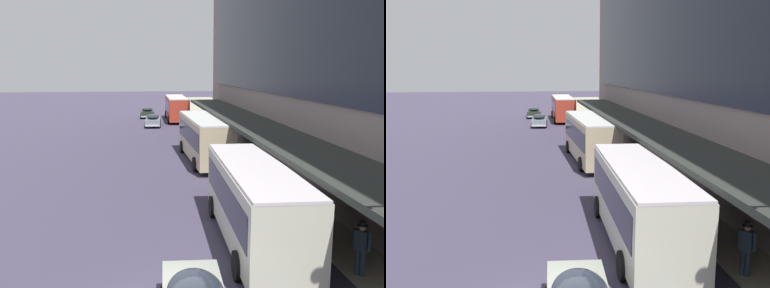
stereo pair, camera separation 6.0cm
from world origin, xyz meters
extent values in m
cube|color=#AF3725|center=(4.08, 45.81, 1.72)|extent=(2.60, 9.84, 2.74)
cube|color=black|center=(4.08, 45.81, 2.05)|extent=(2.63, 9.06, 1.21)
cube|color=silver|center=(4.08, 45.81, 3.14)|extent=(2.49, 9.84, 0.12)
cube|color=black|center=(4.12, 50.76, 2.84)|extent=(1.26, 0.07, 0.36)
cylinder|color=black|center=(2.85, 49.16, 0.50)|extent=(0.26, 1.00, 1.00)
cylinder|color=black|center=(5.37, 49.14, 0.50)|extent=(0.26, 1.00, 1.00)
cylinder|color=black|center=(2.80, 42.77, 0.50)|extent=(0.26, 1.00, 1.00)
cylinder|color=black|center=(5.32, 42.75, 0.50)|extent=(0.26, 1.00, 1.00)
cube|color=tan|center=(3.94, 20.24, 1.79)|extent=(2.78, 10.26, 2.88)
cube|color=black|center=(3.94, 20.24, 2.14)|extent=(2.79, 9.45, 1.27)
cube|color=silver|center=(3.94, 20.24, 3.28)|extent=(2.69, 10.26, 0.12)
cube|color=black|center=(3.76, 25.37, 2.98)|extent=(1.21, 0.10, 0.36)
cylinder|color=black|center=(2.61, 23.65, 0.50)|extent=(0.29, 1.01, 1.00)
cylinder|color=black|center=(5.03, 23.74, 0.50)|extent=(0.29, 1.01, 1.00)
cylinder|color=black|center=(2.85, 17.04, 0.50)|extent=(0.29, 1.01, 1.00)
cylinder|color=black|center=(5.26, 17.13, 0.50)|extent=(0.29, 1.01, 1.00)
cube|color=beige|center=(3.61, 4.74, 1.73)|extent=(2.72, 9.53, 2.77)
cube|color=black|center=(3.61, 4.74, 2.07)|extent=(2.74, 8.77, 1.22)
cube|color=silver|center=(3.61, 4.74, 3.17)|extent=(2.62, 9.52, 0.12)
cube|color=black|center=(3.77, 9.51, 2.87)|extent=(1.20, 0.10, 0.36)
cylinder|color=black|center=(2.51, 8.00, 0.50)|extent=(0.28, 1.01, 1.00)
cylinder|color=black|center=(4.92, 7.92, 0.50)|extent=(0.28, 1.01, 1.00)
cylinder|color=black|center=(2.31, 1.85, 0.50)|extent=(0.28, 1.01, 1.00)
cylinder|color=black|center=(4.71, 1.77, 0.50)|extent=(0.28, 1.01, 1.00)
cube|color=silver|center=(0.65, 1.31, 0.37)|extent=(1.60, 0.21, 0.14)
sphere|color=silver|center=(0.19, 1.31, 0.69)|extent=(0.18, 0.18, 0.18)
sphere|color=silver|center=(1.11, 1.26, 0.69)|extent=(0.18, 0.18, 0.18)
cube|color=#263125|center=(0.27, 49.83, 0.61)|extent=(1.94, 4.15, 0.79)
ellipsoid|color=#1E232D|center=(0.26, 49.63, 1.23)|extent=(1.65, 2.31, 0.50)
cube|color=silver|center=(0.35, 51.93, 0.37)|extent=(1.69, 0.19, 0.14)
cube|color=silver|center=(0.18, 47.74, 0.37)|extent=(1.69, 0.19, 0.14)
sphere|color=silver|center=(-0.14, 51.92, 0.66)|extent=(0.18, 0.18, 0.18)
sphere|color=silver|center=(0.84, 51.88, 0.66)|extent=(0.18, 0.18, 0.18)
cylinder|color=black|center=(-0.57, 51.14, 0.32)|extent=(0.17, 0.65, 0.64)
cylinder|color=black|center=(1.20, 51.06, 0.32)|extent=(0.17, 0.65, 0.64)
cylinder|color=black|center=(-0.67, 48.60, 0.32)|extent=(0.17, 0.65, 0.64)
cylinder|color=black|center=(1.10, 48.53, 0.32)|extent=(0.17, 0.65, 0.64)
cube|color=gray|center=(0.76, 40.59, 0.59)|extent=(1.99, 4.80, 0.74)
ellipsoid|color=#1E232D|center=(0.75, 40.35, 1.22)|extent=(1.66, 2.67, 0.56)
cube|color=silver|center=(0.90, 42.99, 0.37)|extent=(1.64, 0.21, 0.14)
cube|color=silver|center=(0.63, 38.19, 0.37)|extent=(1.64, 0.21, 0.14)
sphere|color=silver|center=(0.43, 42.99, 0.64)|extent=(0.18, 0.18, 0.18)
sphere|color=silver|center=(1.37, 42.93, 0.64)|extent=(0.18, 0.18, 0.18)
cylinder|color=black|center=(-0.01, 42.09, 0.32)|extent=(0.18, 0.65, 0.64)
cylinder|color=black|center=(1.71, 42.00, 0.32)|extent=(0.18, 0.65, 0.64)
cylinder|color=black|center=(-0.18, 39.18, 0.32)|extent=(0.18, 0.65, 0.64)
cylinder|color=black|center=(1.54, 39.08, 0.32)|extent=(0.18, 0.65, 0.64)
cylinder|color=#2A3642|center=(6.30, 1.46, 0.57)|extent=(0.16, 0.16, 0.85)
cylinder|color=#2A3642|center=(6.40, 1.34, 0.57)|extent=(0.16, 0.16, 0.85)
cube|color=#2A3642|center=(6.35, 1.40, 1.35)|extent=(0.44, 0.46, 0.70)
cylinder|color=#2A3642|center=(6.19, 1.60, 1.39)|extent=(0.10, 0.10, 0.63)
cylinder|color=#2A3642|center=(6.52, 1.20, 1.39)|extent=(0.10, 0.10, 0.63)
sphere|color=tan|center=(6.35, 1.40, 1.81)|extent=(0.22, 0.22, 0.22)
cylinder|color=black|center=(6.35, 1.40, 1.89)|extent=(0.33, 0.33, 0.02)
cylinder|color=black|center=(6.35, 1.40, 1.95)|extent=(0.21, 0.21, 0.12)
camera|label=1|loc=(-0.78, -11.07, 6.93)|focal=40.00mm
camera|label=2|loc=(-0.72, -11.08, 6.93)|focal=40.00mm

